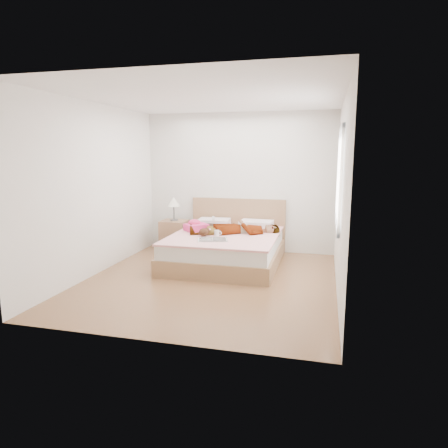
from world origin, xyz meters
name	(u,v)px	position (x,y,z in m)	size (l,w,h in m)	color
ground	(210,280)	(0.00, 0.00, 0.00)	(4.00, 4.00, 0.00)	#4D3118
woman	(235,227)	(0.13, 1.11, 0.62)	(0.59, 1.57, 0.22)	silver
hair	(211,225)	(-0.44, 1.56, 0.55)	(0.45, 0.55, 0.08)	black
phone	(213,218)	(-0.37, 1.51, 0.69)	(0.04, 0.09, 0.01)	silver
room_shell	(339,179)	(1.77, 0.30, 1.50)	(4.00, 4.00, 4.00)	white
bed	(227,247)	(0.00, 1.04, 0.28)	(1.80, 2.08, 1.00)	olive
towel	(196,226)	(-0.58, 1.13, 0.59)	(0.47, 0.47, 0.19)	#FF4585
magazine	(212,240)	(-0.08, 0.44, 0.52)	(0.53, 0.43, 0.03)	silver
coffee_mug	(217,233)	(-0.10, 0.77, 0.56)	(0.13, 0.09, 0.10)	white
plush_toy	(204,232)	(-0.30, 0.72, 0.58)	(0.19, 0.25, 0.13)	black
nightstand	(174,233)	(-1.18, 1.62, 0.34)	(0.48, 0.43, 1.03)	olive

